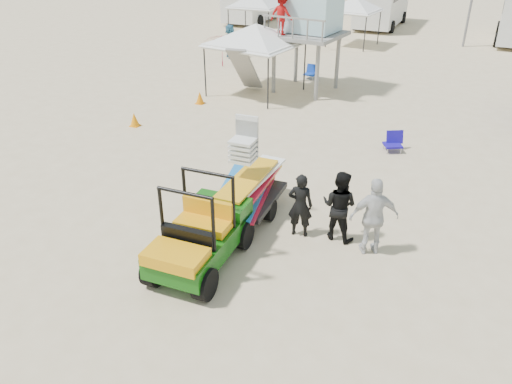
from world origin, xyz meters
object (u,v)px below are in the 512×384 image
at_px(surf_trailer, 247,182).
at_px(utility_cart, 198,228).
at_px(lifeguard_tower, 308,11).
at_px(man_left, 300,205).

bearing_deg(surf_trailer, utility_cart, -90.13).
distance_m(utility_cart, surf_trailer, 2.34).
height_order(utility_cart, lifeguard_tower, lifeguard_tower).
relative_size(surf_trailer, lifeguard_tower, 0.59).
bearing_deg(man_left, utility_cart, 40.96).
distance_m(utility_cart, man_left, 2.55).
height_order(utility_cart, man_left, utility_cart).
bearing_deg(surf_trailer, man_left, -11.19).
bearing_deg(man_left, surf_trailer, -23.44).
relative_size(utility_cart, man_left, 1.69).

